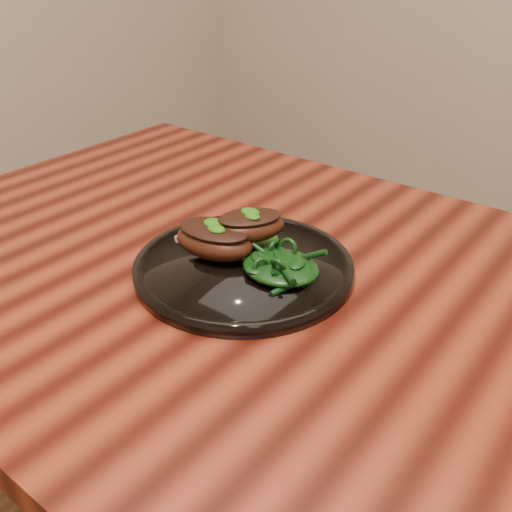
{
  "coord_description": "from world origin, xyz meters",
  "views": [
    {
      "loc": [
        0.21,
        -0.53,
        1.15
      ],
      "look_at": [
        -0.19,
        -0.01,
        0.78
      ],
      "focal_mm": 40.0,
      "sensor_mm": 36.0,
      "label": 1
    }
  ],
  "objects_px": {
    "desk": "(384,376)",
    "plate": "(244,266)",
    "lamb_chop_front": "(214,239)",
    "greens_heap": "(281,262)"
  },
  "relations": [
    {
      "from": "plate",
      "to": "greens_heap",
      "type": "height_order",
      "value": "greens_heap"
    },
    {
      "from": "lamb_chop_front",
      "to": "desk",
      "type": "bearing_deg",
      "value": 6.42
    },
    {
      "from": "desk",
      "to": "plate",
      "type": "height_order",
      "value": "plate"
    },
    {
      "from": "greens_heap",
      "to": "plate",
      "type": "bearing_deg",
      "value": -174.81
    },
    {
      "from": "desk",
      "to": "plate",
      "type": "bearing_deg",
      "value": -175.07
    },
    {
      "from": "lamb_chop_front",
      "to": "greens_heap",
      "type": "distance_m",
      "value": 0.1
    },
    {
      "from": "plate",
      "to": "greens_heap",
      "type": "xyz_separation_m",
      "value": [
        0.06,
        0.01,
        0.02
      ]
    },
    {
      "from": "lamb_chop_front",
      "to": "greens_heap",
      "type": "relative_size",
      "value": 1.2
    },
    {
      "from": "plate",
      "to": "greens_heap",
      "type": "bearing_deg",
      "value": 5.19
    },
    {
      "from": "plate",
      "to": "greens_heap",
      "type": "distance_m",
      "value": 0.06
    }
  ]
}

